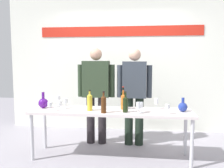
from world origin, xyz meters
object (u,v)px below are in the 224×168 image
object	(u,v)px
wine_glass_left_1	(60,103)
wine_glass_right_3	(156,102)
wine_bottle_3	(123,99)
wine_glass_left_3	(65,101)
wine_bottle_1	(104,104)
wine_glass_right_2	(167,107)
wine_bottle_2	(90,102)
wine_glass_left_2	(58,99)
wine_bottle_0	(125,104)
decanter_blue_left	(43,103)
wine_glass_right_1	(141,105)
wine_glass_right_0	(138,106)
wine_glass_left_0	(50,105)
decanter_blue_right	(183,107)
presenter_left	(96,89)
presenter_right	(134,91)
display_table	(111,114)
wine_bottle_4	(123,101)

from	to	relation	value
wine_glass_left_1	wine_glass_right_3	distance (m)	1.44
wine_bottle_3	wine_glass_left_3	size ratio (longest dim) A/B	2.25
wine_bottle_1	wine_glass_right_2	world-z (taller)	wine_bottle_1
wine_bottle_2	wine_glass_left_2	xyz separation A→B (m)	(-0.56, 0.24, -0.01)
wine_bottle_0	wine_bottle_2	world-z (taller)	wine_bottle_2
decanter_blue_left	wine_glass_right_1	world-z (taller)	decanter_blue_left
wine_glass_right_2	wine_bottle_0	bearing A→B (deg)	175.07
wine_glass_right_0	wine_glass_right_2	xyz separation A→B (m)	(0.39, 0.02, -0.01)
wine_glass_left_0	wine_glass_right_0	xyz separation A→B (m)	(1.25, 0.01, 0.01)
wine_glass_left_1	wine_glass_left_3	xyz separation A→B (m)	(0.05, 0.12, 0.01)
decanter_blue_right	presenter_left	size ratio (longest dim) A/B	0.12
decanter_blue_right	presenter_left	xyz separation A→B (m)	(-1.36, 0.55, 0.16)
presenter_right	wine_glass_right_1	distance (m)	0.70
decanter_blue_right	decanter_blue_left	bearing A→B (deg)	-180.00
display_table	wine_bottle_1	distance (m)	0.28
decanter_blue_left	presenter_left	world-z (taller)	presenter_left
wine_glass_left_1	wine_bottle_4	bearing A→B (deg)	8.04
presenter_left	presenter_right	size ratio (longest dim) A/B	1.00
wine_glass_right_1	wine_glass_right_2	distance (m)	0.36
wine_bottle_3	presenter_left	bearing A→B (deg)	143.42
wine_glass_left_3	wine_bottle_4	bearing A→B (deg)	0.60
wine_glass_left_0	wine_glass_right_2	distance (m)	1.65
decanter_blue_left	decanter_blue_right	world-z (taller)	decanter_blue_left
decanter_blue_right	presenter_right	bearing A→B (deg)	141.91
decanter_blue_right	wine_bottle_1	xyz separation A→B (m)	(-1.11, -0.22, 0.06)
wine_bottle_4	display_table	bearing A→B (deg)	-154.86
wine_bottle_0	wine_bottle_3	world-z (taller)	wine_bottle_3
wine_bottle_3	wine_glass_right_0	world-z (taller)	wine_bottle_3
wine_bottle_1	wine_glass_left_0	xyz separation A→B (m)	(-0.77, -0.00, -0.03)
display_table	wine_glass_left_1	size ratio (longest dim) A/B	17.64
wine_bottle_1	wine_glass_right_3	distance (m)	0.82
display_table	wine_glass_right_3	size ratio (longest dim) A/B	14.52
wine_bottle_3	wine_glass_left_0	world-z (taller)	wine_bottle_3
wine_bottle_4	wine_glass_right_0	world-z (taller)	wine_bottle_4
wine_bottle_2	wine_glass_left_1	size ratio (longest dim) A/B	2.25
decanter_blue_right	wine_bottle_1	size ratio (longest dim) A/B	0.66
wine_glass_left_0	decanter_blue_right	bearing A→B (deg)	6.78
wine_bottle_3	wine_glass_left_2	size ratio (longest dim) A/B	1.93
wine_glass_right_1	decanter_blue_right	bearing A→B (deg)	12.51
presenter_left	wine_glass_left_0	bearing A→B (deg)	-123.92
wine_bottle_3	wine_glass_left_2	distance (m)	1.03
wine_glass_left_2	wine_glass_right_1	distance (m)	1.33
wine_bottle_1	wine_bottle_3	bearing A→B (deg)	59.33
wine_glass_right_3	wine_bottle_3	bearing A→B (deg)	172.28
wine_bottle_1	wine_bottle_2	distance (m)	0.25
wine_bottle_2	wine_glass_right_0	distance (m)	0.71
presenter_right	wine_glass_left_1	xyz separation A→B (m)	(-1.09, -0.63, -0.12)
decanter_blue_right	wine_bottle_0	xyz separation A→B (m)	(-0.81, -0.14, 0.05)
wine_bottle_4	wine_glass_left_0	xyz separation A→B (m)	(-1.03, -0.28, -0.02)
display_table	decanter_blue_right	size ratio (longest dim) A/B	11.73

